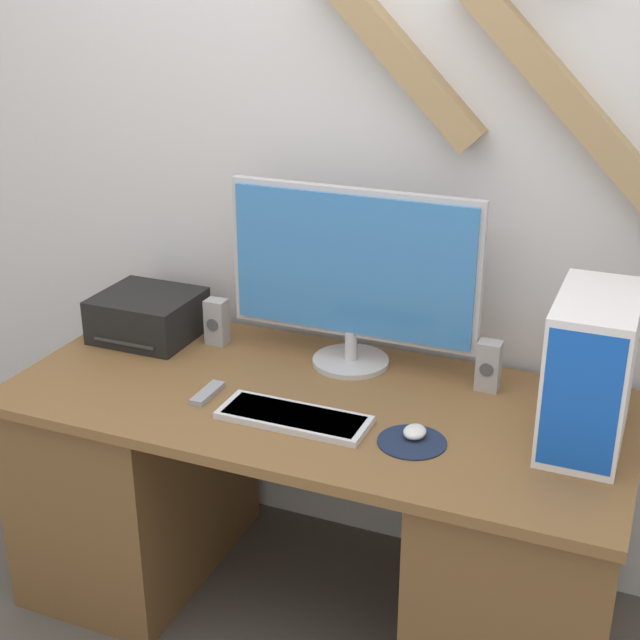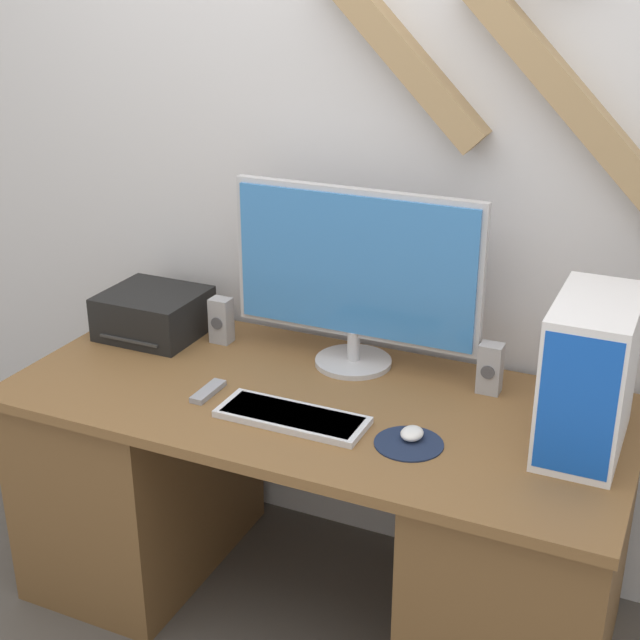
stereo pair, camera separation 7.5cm
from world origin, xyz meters
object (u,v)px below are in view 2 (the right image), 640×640
(speaker_left, at_px, (221,320))
(remote_control, at_px, (208,391))
(mouse, at_px, (412,433))
(computer_tower, at_px, (590,375))
(keyboard, at_px, (292,417))
(monitor, at_px, (355,271))
(printer, at_px, (154,314))
(speaker_right, at_px, (490,368))

(speaker_left, bearing_deg, remote_control, -65.81)
(mouse, relative_size, computer_tower, 0.18)
(keyboard, bearing_deg, speaker_left, 139.37)
(monitor, relative_size, remote_control, 5.53)
(computer_tower, height_order, printer, computer_tower)
(keyboard, xyz_separation_m, speaker_right, (0.43, 0.37, 0.06))
(monitor, distance_m, printer, 0.71)
(keyboard, height_order, computer_tower, computer_tower)
(keyboard, xyz_separation_m, remote_control, (-0.28, 0.04, -0.00))
(keyboard, bearing_deg, printer, 153.28)
(keyboard, distance_m, remote_control, 0.28)
(keyboard, relative_size, printer, 1.33)
(monitor, xyz_separation_m, keyboard, (-0.01, -0.39, -0.28))
(monitor, xyz_separation_m, computer_tower, (0.70, -0.20, -0.10))
(monitor, relative_size, speaker_right, 5.19)
(computer_tower, bearing_deg, monitor, 164.02)
(monitor, distance_m, mouse, 0.54)
(speaker_left, relative_size, speaker_right, 1.00)
(keyboard, height_order, speaker_left, speaker_left)
(keyboard, relative_size, speaker_left, 2.77)
(keyboard, distance_m, printer, 0.73)
(remote_control, bearing_deg, speaker_right, 25.57)
(monitor, bearing_deg, keyboard, -92.19)
(mouse, bearing_deg, monitor, 130.86)
(speaker_right, height_order, remote_control, speaker_right)
(monitor, xyz_separation_m, speaker_right, (0.41, -0.01, -0.22))
(printer, bearing_deg, speaker_left, 9.02)
(keyboard, xyz_separation_m, mouse, (0.32, 0.03, 0.01))
(printer, bearing_deg, computer_tower, -5.94)
(monitor, distance_m, keyboard, 0.48)
(printer, bearing_deg, speaker_right, 2.39)
(printer, distance_m, speaker_right, 1.08)
(computer_tower, relative_size, remote_control, 2.83)
(remote_control, bearing_deg, monitor, 50.05)
(monitor, height_order, speaker_right, monitor)
(mouse, xyz_separation_m, speaker_right, (0.11, 0.34, 0.05))
(printer, bearing_deg, keyboard, -26.72)
(speaker_right, bearing_deg, remote_control, -154.43)
(speaker_left, distance_m, speaker_right, 0.85)
(keyboard, distance_m, computer_tower, 0.76)
(mouse, distance_m, remote_control, 0.60)
(monitor, xyz_separation_m, mouse, (0.30, -0.35, -0.27))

